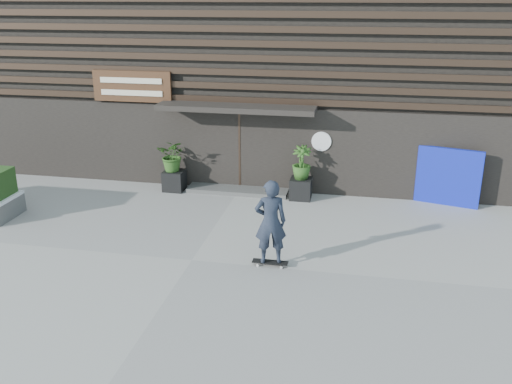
% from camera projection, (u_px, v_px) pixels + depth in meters
% --- Properties ---
extents(ground, '(80.00, 80.00, 0.00)m').
position_uv_depth(ground, '(192.00, 260.00, 12.51)').
color(ground, '#9C9A94').
rests_on(ground, ground).
extents(entrance_step, '(3.00, 0.80, 0.12)m').
position_uv_depth(entrance_step, '(238.00, 190.00, 16.74)').
color(entrance_step, '#464644').
rests_on(entrance_step, ground).
extents(planter_pot_left, '(0.60, 0.60, 0.60)m').
position_uv_depth(planter_pot_left, '(174.00, 180.00, 16.82)').
color(planter_pot_left, black).
rests_on(planter_pot_left, ground).
extents(bamboo_left, '(0.86, 0.75, 0.96)m').
position_uv_depth(bamboo_left, '(173.00, 155.00, 16.56)').
color(bamboo_left, '#2D591E').
rests_on(bamboo_left, planter_pot_left).
extents(planter_pot_right, '(0.60, 0.60, 0.60)m').
position_uv_depth(planter_pot_right, '(301.00, 189.00, 16.13)').
color(planter_pot_right, black).
rests_on(planter_pot_right, ground).
extents(bamboo_right, '(0.54, 0.54, 0.96)m').
position_uv_depth(bamboo_right, '(301.00, 163.00, 15.87)').
color(bamboo_right, '#2D591E').
rests_on(bamboo_right, planter_pot_right).
extents(blue_tarp, '(1.70, 0.55, 1.62)m').
position_uv_depth(blue_tarp, '(448.00, 177.00, 15.50)').
color(blue_tarp, '#0C18A7').
rests_on(blue_tarp, ground).
extents(building, '(18.00, 11.00, 8.00)m').
position_uv_depth(building, '(270.00, 39.00, 20.37)').
color(building, black).
rests_on(building, ground).
extents(skateboarder, '(0.78, 0.60, 1.96)m').
position_uv_depth(skateboarder, '(271.00, 222.00, 11.93)').
color(skateboarder, black).
rests_on(skateboarder, ground).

